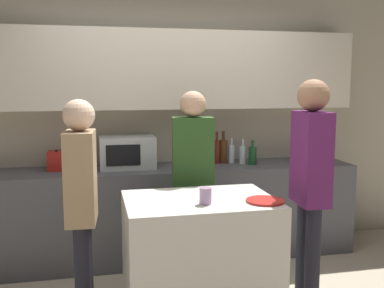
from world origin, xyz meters
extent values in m
cube|color=#B2A893|center=(0.00, 1.74, 1.35)|extent=(6.40, 0.08, 2.70)
cube|color=beige|center=(0.00, 1.54, 1.83)|extent=(3.74, 0.32, 0.75)
cube|color=#4C4C51|center=(0.00, 1.39, 0.45)|extent=(3.60, 0.62, 0.90)
cube|color=beige|center=(-0.01, 0.15, 0.45)|extent=(1.04, 0.73, 0.90)
cube|color=#B7BABC|center=(-0.41, 1.47, 1.05)|extent=(0.52, 0.38, 0.30)
cube|color=black|center=(-0.46, 1.28, 1.05)|extent=(0.31, 0.01, 0.19)
cube|color=#B21E19|center=(-1.01, 1.47, 0.99)|extent=(0.26, 0.16, 0.18)
cube|color=black|center=(-1.06, 1.47, 1.08)|extent=(0.02, 0.11, 0.01)
cube|color=black|center=(-0.96, 1.47, 1.08)|extent=(0.02, 0.11, 0.01)
cylinder|color=#333D4C|center=(1.56, 1.47, 0.95)|extent=(0.14, 0.14, 0.10)
cylinder|color=#38662D|center=(1.56, 1.47, 1.09)|extent=(0.01, 0.01, 0.18)
sphere|color=silver|center=(1.56, 1.47, 1.23)|extent=(0.13, 0.13, 0.13)
cylinder|color=maroon|center=(0.49, 1.50, 1.01)|extent=(0.07, 0.07, 0.23)
cylinder|color=maroon|center=(0.49, 1.50, 1.17)|extent=(0.02, 0.02, 0.09)
cylinder|color=#472814|center=(0.56, 1.51, 1.01)|extent=(0.08, 0.08, 0.23)
cylinder|color=#472814|center=(0.56, 1.51, 1.18)|extent=(0.03, 0.03, 0.09)
cylinder|color=silver|center=(0.64, 1.50, 0.99)|extent=(0.06, 0.06, 0.18)
cylinder|color=silver|center=(0.64, 1.50, 1.11)|extent=(0.02, 0.02, 0.07)
cylinder|color=silver|center=(0.73, 1.42, 0.99)|extent=(0.07, 0.07, 0.18)
cylinder|color=silver|center=(0.73, 1.42, 1.11)|extent=(0.02, 0.02, 0.07)
cylinder|color=#194723|center=(0.82, 1.36, 0.98)|extent=(0.08, 0.08, 0.18)
cylinder|color=#194723|center=(0.82, 1.36, 1.10)|extent=(0.03, 0.03, 0.07)
cylinder|color=red|center=(0.40, -0.03, 0.91)|extent=(0.26, 0.26, 0.01)
cylinder|color=#B28BB7|center=(-0.01, 0.00, 0.96)|extent=(0.08, 0.08, 0.11)
cylinder|color=black|center=(0.78, 0.00, 0.42)|extent=(0.11, 0.11, 0.84)
cylinder|color=black|center=(0.79, 0.16, 0.42)|extent=(0.11, 0.11, 0.84)
cube|color=#5A1D55|center=(0.79, 0.08, 1.17)|extent=(0.22, 0.35, 0.66)
sphere|color=#9E7051|center=(0.79, 0.08, 1.61)|extent=(0.23, 0.23, 0.23)
cylinder|color=black|center=(0.16, 0.76, 0.40)|extent=(0.11, 0.11, 0.79)
cylinder|color=black|center=(0.00, 0.79, 0.40)|extent=(0.11, 0.11, 0.79)
cube|color=#27481C|center=(0.08, 0.77, 1.11)|extent=(0.36, 0.24, 0.63)
sphere|color=tan|center=(0.08, 0.77, 1.53)|extent=(0.21, 0.21, 0.21)
cylinder|color=black|center=(-0.81, 0.28, 0.39)|extent=(0.11, 0.11, 0.77)
cylinder|color=black|center=(-0.82, 0.13, 0.39)|extent=(0.11, 0.11, 0.77)
cube|color=#9F805F|center=(-0.81, 0.20, 1.08)|extent=(0.21, 0.35, 0.61)
sphere|color=beige|center=(-0.81, 0.20, 1.49)|extent=(0.21, 0.21, 0.21)
camera|label=1|loc=(-0.72, -2.80, 1.69)|focal=42.00mm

